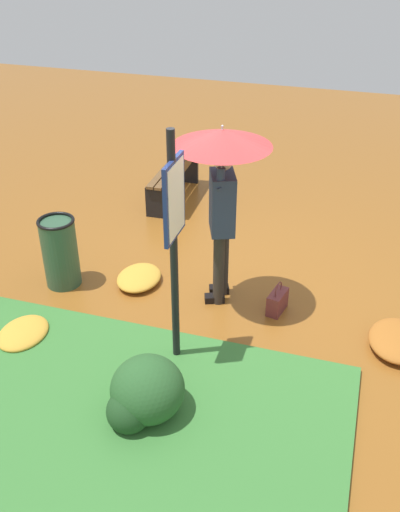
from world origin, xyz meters
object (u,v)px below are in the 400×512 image
object	(u,v)px
park_bench	(176,174)
handbag	(277,301)
trash_bin	(60,252)
person_with_umbrella	(222,172)
info_sign_post	(174,227)

from	to	relation	value
park_bench	handbag	bearing A→B (deg)	40.05
handbag	trash_bin	bearing A→B (deg)	-85.66
park_bench	person_with_umbrella	bearing A→B (deg)	29.29
handbag	trash_bin	size ratio (longest dim) A/B	0.44
info_sign_post	handbag	xyz separation A→B (m)	(-1.02, 0.78, -1.32)
handbag	trash_bin	xyz separation A→B (m)	(0.19, -2.47, 0.29)
person_with_umbrella	trash_bin	size ratio (longest dim) A/B	2.45
person_with_umbrella	trash_bin	world-z (taller)	person_with_umbrella
info_sign_post	handbag	world-z (taller)	info_sign_post
person_with_umbrella	trash_bin	distance (m)	2.16
handbag	info_sign_post	bearing A→B (deg)	-37.44
trash_bin	info_sign_post	bearing A→B (deg)	63.57
person_with_umbrella	park_bench	bearing A→B (deg)	-150.71
park_bench	trash_bin	distance (m)	2.57
info_sign_post	park_bench	world-z (taller)	info_sign_post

